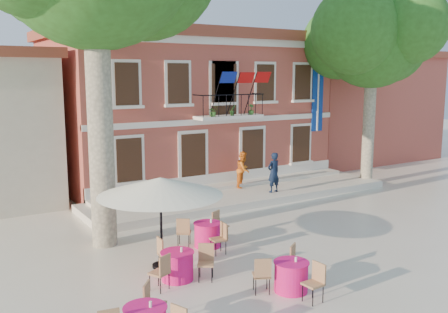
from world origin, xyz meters
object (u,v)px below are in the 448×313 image
Objects in this scene: patio_umbrella at (160,187)px; plane_tree_east at (373,38)px; cafe_table_3 at (208,233)px; pedestrian_orange at (243,170)px; cafe_table_1 at (291,275)px; pedestrian_navy at (274,172)px; cafe_table_0 at (177,264)px.

plane_tree_east is at bearing 19.20° from patio_umbrella.
pedestrian_orange is at bearing 47.05° from cafe_table_3.
cafe_table_1 is at bearing -145.15° from plane_tree_east.
pedestrian_orange is 10.41m from cafe_table_1.
patio_umbrella is 8.82m from pedestrian_navy.
pedestrian_navy is 9.39m from cafe_table_0.
cafe_table_0 is 2.70m from cafe_table_3.
pedestrian_navy is at bearing -179.78° from plane_tree_east.
patio_umbrella is 4.23m from cafe_table_1.
cafe_table_0 is at bearing 134.56° from cafe_table_1.
pedestrian_navy is 1.58m from pedestrian_orange.
pedestrian_navy is 6.72m from cafe_table_3.
pedestrian_navy reaches higher than pedestrian_orange.
patio_umbrella is 1.86× the size of cafe_table_0.
pedestrian_navy reaches higher than cafe_table_3.
patio_umbrella is at bearing 123.15° from cafe_table_1.
cafe_table_0 and cafe_table_3 have the same top height.
plane_tree_east is 5.14× the size of cafe_table_0.
patio_umbrella is 1.86× the size of cafe_table_3.
cafe_table_3 is at bearing 91.78° from cafe_table_1.
plane_tree_east is 15.90m from cafe_table_0.
cafe_table_1 is (2.10, -2.13, 0.00)m from cafe_table_0.
pedestrian_navy is 0.94× the size of cafe_table_0.
pedestrian_navy is at bearing -104.60° from pedestrian_orange.
cafe_table_0 is 1.00× the size of cafe_table_1.
cafe_table_1 is at bearing -88.22° from cafe_table_3.
cafe_table_1 is (2.07, -3.17, -1.89)m from patio_umbrella.
cafe_table_1 is (-5.37, -7.77, -0.75)m from pedestrian_navy.
patio_umbrella is at bearing 25.02° from pedestrian_navy.
plane_tree_east is 5.14× the size of cafe_table_1.
cafe_table_0 is (-0.03, -1.04, -1.89)m from patio_umbrella.
cafe_table_3 is (1.95, 0.80, -1.89)m from patio_umbrella.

